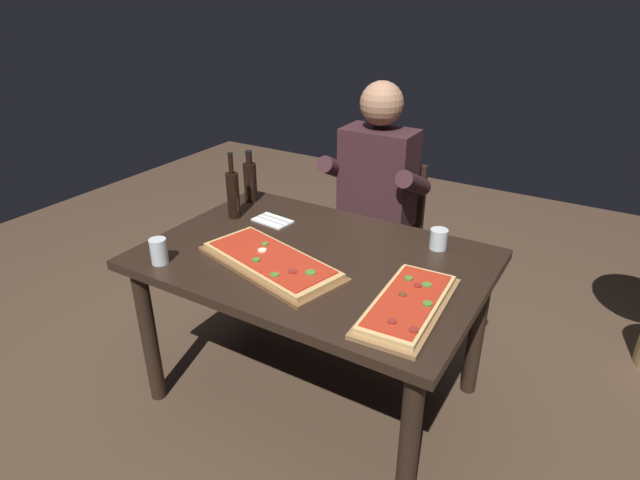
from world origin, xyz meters
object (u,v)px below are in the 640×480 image
Objects in this scene: pizza_rectangular_left at (408,304)px; pizza_rectangular_front at (271,261)px; dining_table at (314,275)px; tumbler_near_camera at (159,253)px; diner_chair at (381,231)px; tumbler_far_side at (438,240)px; oil_bottle_amber at (250,181)px; seated_diner at (374,196)px; wine_bottle_dark at (233,194)px.

pizza_rectangular_front is at bearing 179.42° from pizza_rectangular_left.
dining_table is at bearing 58.97° from pizza_rectangular_front.
diner_chair reaches higher than tumbler_near_camera.
tumbler_far_side is at bearing 38.09° from dining_table.
pizza_rectangular_left is at bearing -60.86° from diner_chair.
dining_table is 13.22× the size of tumbler_near_camera.
oil_bottle_amber reaches higher than pizza_rectangular_left.
pizza_rectangular_front is at bearing 27.97° from tumbler_near_camera.
pizza_rectangular_left is at bearing 11.76° from tumbler_near_camera.
dining_table is at bearing -141.91° from tumbler_far_side.
seated_diner is (0.52, 0.38, -0.11)m from oil_bottle_amber.
oil_bottle_amber is at bearing 178.70° from tumbler_far_side.
pizza_rectangular_front is 0.72m from tumbler_far_side.
tumbler_near_camera reaches higher than dining_table.
tumbler_far_side reaches higher than dining_table.
pizza_rectangular_front is at bearing -34.99° from wine_bottle_dark.
pizza_rectangular_left is at bearing -25.62° from oil_bottle_amber.
tumbler_far_side is 0.10× the size of diner_chair.
wine_bottle_dark is 0.98m from tumbler_far_side.
pizza_rectangular_front is 0.51× the size of seated_diner.
dining_table is 5.25× the size of oil_bottle_amber.
seated_diner is at bearing 122.27° from pizza_rectangular_left.
oil_bottle_amber is at bearing 134.05° from pizza_rectangular_front.
pizza_rectangular_front is 6.45× the size of tumbler_near_camera.
diner_chair is (-0.57, 1.03, -0.27)m from pizza_rectangular_left.
diner_chair is at bearing 133.56° from tumbler_far_side.
oil_bottle_amber is (-1.09, 0.52, 0.09)m from pizza_rectangular_left.
wine_bottle_dark reaches higher than dining_table.
oil_bottle_amber is 2.52× the size of tumbler_near_camera.
diner_chair is at bearing 57.47° from wine_bottle_dark.
wine_bottle_dark is at bearing 145.01° from pizza_rectangular_front.
seated_diner reaches higher than wine_bottle_dark.
dining_table is 2.05× the size of pizza_rectangular_front.
pizza_rectangular_left is 0.61× the size of diner_chair.
tumbler_far_side is at bearing 11.08° from wine_bottle_dark.
seated_diner reaches higher than dining_table.
diner_chair is at bearing 95.45° from dining_table.
dining_table is 0.72m from oil_bottle_amber.
wine_bottle_dark is 0.24× the size of seated_diner.
tumbler_near_camera reaches higher than tumbler_far_side.
tumbler_near_camera is 1.16m from tumbler_far_side.
tumbler_near_camera is (-0.40, -0.21, 0.03)m from pizza_rectangular_front.
diner_chair is at bearing 119.14° from pizza_rectangular_left.
dining_table is at bearing -30.41° from oil_bottle_amber.
pizza_rectangular_left is 1.08m from wine_bottle_dark.
pizza_rectangular_left is 6.07× the size of tumbler_far_side.
tumbler_near_camera is at bearing -152.03° from pizza_rectangular_front.
tumbler_far_side is (-0.07, 0.50, 0.02)m from pizza_rectangular_left.
dining_table is 0.22m from pizza_rectangular_front.
diner_chair is (0.42, 1.23, -0.30)m from tumbler_near_camera.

